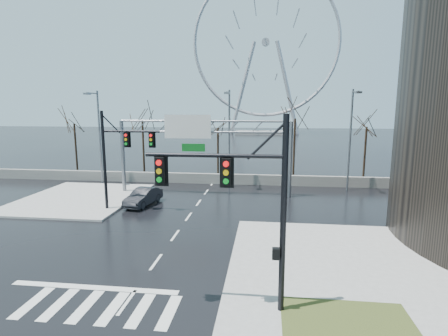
# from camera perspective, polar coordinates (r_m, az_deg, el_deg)

# --- Properties ---
(ground) EXTENTS (260.00, 260.00, 0.00)m
(ground) POSITION_cam_1_polar(r_m,az_deg,el_deg) (19.86, -11.04, -14.81)
(ground) COLOR black
(ground) RESTS_ON ground
(sidewalk_right_ext) EXTENTS (12.00, 10.00, 0.15)m
(sidewalk_right_ext) POSITION_cam_1_polar(r_m,az_deg,el_deg) (21.22, 18.32, -13.27)
(sidewalk_right_ext) COLOR gray
(sidewalk_right_ext) RESTS_ON ground
(sidewalk_far) EXTENTS (10.00, 12.00, 0.15)m
(sidewalk_far) POSITION_cam_1_polar(r_m,az_deg,el_deg) (34.59, -22.43, -4.57)
(sidewalk_far) COLOR gray
(sidewalk_far) RESTS_ON ground
(grass_strip) EXTENTS (5.00, 4.00, 0.02)m
(grass_strip) POSITION_cam_1_polar(r_m,az_deg,el_deg) (14.92, 19.90, -23.51)
(grass_strip) COLOR #2E3918
(grass_strip) RESTS_ON sidewalk_near
(barrier_wall) EXTENTS (52.00, 0.50, 1.10)m
(barrier_wall) POSITION_cam_1_polar(r_m,az_deg,el_deg) (38.36, -1.90, -1.74)
(barrier_wall) COLOR slate
(barrier_wall) RESTS_ON ground
(signal_mast_near) EXTENTS (5.52, 0.41, 8.00)m
(signal_mast_near) POSITION_cam_1_polar(r_m,az_deg,el_deg) (13.53, 4.00, -4.50)
(signal_mast_near) COLOR black
(signal_mast_near) RESTS_ON ground
(signal_mast_far) EXTENTS (4.72, 0.41, 8.00)m
(signal_mast_far) POSITION_cam_1_polar(r_m,az_deg,el_deg) (28.78, -17.04, 2.62)
(signal_mast_far) COLOR black
(signal_mast_far) RESTS_ON ground
(sign_gantry) EXTENTS (16.36, 0.40, 7.60)m
(sign_gantry) POSITION_cam_1_polar(r_m,az_deg,el_deg) (32.82, -3.95, 4.47)
(sign_gantry) COLOR slate
(sign_gantry) RESTS_ON ground
(streetlight_left) EXTENTS (0.50, 2.55, 10.00)m
(streetlight_left) POSITION_cam_1_polar(r_m,az_deg,el_deg) (39.59, -19.90, 5.85)
(streetlight_left) COLOR slate
(streetlight_left) RESTS_ON ground
(streetlight_mid) EXTENTS (0.50, 2.55, 10.00)m
(streetlight_mid) POSITION_cam_1_polar(r_m,az_deg,el_deg) (35.58, 0.80, 6.04)
(streetlight_mid) COLOR slate
(streetlight_mid) RESTS_ON ground
(streetlight_right) EXTENTS (0.50, 2.55, 10.00)m
(streetlight_right) POSITION_cam_1_polar(r_m,az_deg,el_deg) (36.32, 20.07, 5.53)
(streetlight_right) COLOR slate
(streetlight_right) RESTS_ON ground
(tree_far_left) EXTENTS (3.50, 3.50, 7.00)m
(tree_far_left) POSITION_cam_1_polar(r_m,az_deg,el_deg) (47.59, -23.22, 5.83)
(tree_far_left) COLOR black
(tree_far_left) RESTS_ON ground
(tree_left) EXTENTS (3.75, 3.75, 7.50)m
(tree_left) POSITION_cam_1_polar(r_m,az_deg,el_deg) (43.30, -13.15, 6.58)
(tree_left) COLOR black
(tree_left) RESTS_ON ground
(tree_center) EXTENTS (3.25, 3.25, 6.50)m
(tree_center) POSITION_cam_1_polar(r_m,az_deg,el_deg) (42.15, -1.00, 5.65)
(tree_center) COLOR black
(tree_center) RESTS_ON ground
(tree_right) EXTENTS (3.90, 3.90, 7.80)m
(tree_right) POSITION_cam_1_polar(r_m,az_deg,el_deg) (40.82, 11.50, 6.80)
(tree_right) COLOR black
(tree_right) RESTS_ON ground
(tree_far_right) EXTENTS (3.40, 3.40, 6.80)m
(tree_far_right) POSITION_cam_1_polar(r_m,az_deg,el_deg) (42.73, 22.21, 5.32)
(tree_far_right) COLOR black
(tree_far_right) RESTS_ON ground
(ferris_wheel) EXTENTS (45.00, 6.00, 50.91)m
(ferris_wheel) POSITION_cam_1_polar(r_m,az_deg,el_deg) (113.57, 6.79, 18.80)
(ferris_wheel) COLOR gray
(ferris_wheel) RESTS_ON ground
(car) EXTENTS (2.30, 4.55, 1.43)m
(car) POSITION_cam_1_polar(r_m,az_deg,el_deg) (30.67, -13.05, -4.61)
(car) COLOR black
(car) RESTS_ON ground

